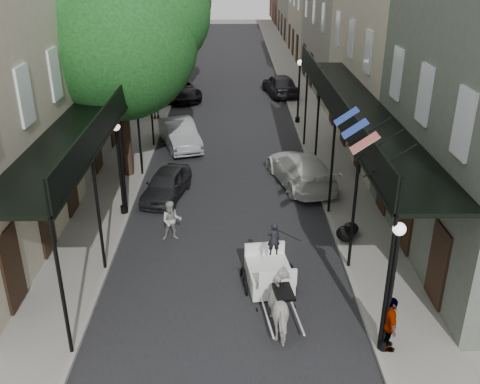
{
  "coord_description": "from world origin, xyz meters",
  "views": [
    {
      "loc": [
        0.22,
        -12.95,
        9.65
      ],
      "look_at": [
        0.46,
        4.67,
        1.6
      ],
      "focal_mm": 40.0,
      "sensor_mm": 36.0,
      "label": 1
    }
  ],
  "objects_px": {
    "pedestrian_walking": "(172,221)",
    "car_left_mid": "(180,134)",
    "lamppost_left": "(120,167)",
    "pedestrian_sidewalk_right": "(390,324)",
    "lamppost_right_far": "(299,90)",
    "horse": "(284,306)",
    "tree_near": "(127,31)",
    "car_left_far": "(178,89)",
    "carriage": "(267,254)",
    "car_left_near": "(166,184)",
    "lamppost_right_near": "(391,287)",
    "car_right_near": "(301,169)",
    "tree_far": "(165,12)",
    "car_right_far": "(280,85)",
    "pedestrian_sidewalk_left": "(155,104)"
  },
  "relations": [
    {
      "from": "pedestrian_walking",
      "to": "car_left_mid",
      "type": "height_order",
      "value": "pedestrian_walking"
    },
    {
      "from": "lamppost_left",
      "to": "pedestrian_sidewalk_right",
      "type": "xyz_separation_m",
      "value": [
        8.3,
        -8.0,
        -1.15
      ]
    },
    {
      "from": "lamppost_right_far",
      "to": "horse",
      "type": "distance_m",
      "value": 19.21
    },
    {
      "from": "tree_near",
      "to": "car_left_far",
      "type": "xyz_separation_m",
      "value": [
        0.6,
        13.82,
        -5.77
      ]
    },
    {
      "from": "car_left_far",
      "to": "carriage",
      "type": "bearing_deg",
      "value": -97.56
    },
    {
      "from": "lamppost_right_far",
      "to": "car_left_near",
      "type": "height_order",
      "value": "lamppost_right_far"
    },
    {
      "from": "lamppost_left",
      "to": "lamppost_right_near",
      "type": "bearing_deg",
      "value": -44.29
    },
    {
      "from": "horse",
      "to": "pedestrian_sidewalk_right",
      "type": "relative_size",
      "value": 1.15
    },
    {
      "from": "lamppost_left",
      "to": "car_left_near",
      "type": "height_order",
      "value": "lamppost_left"
    },
    {
      "from": "pedestrian_sidewalk_right",
      "to": "lamppost_right_near",
      "type": "bearing_deg",
      "value": 90.89
    },
    {
      "from": "tree_near",
      "to": "car_left_near",
      "type": "bearing_deg",
      "value": -57.44
    },
    {
      "from": "lamppost_left",
      "to": "carriage",
      "type": "bearing_deg",
      "value": -40.9
    },
    {
      "from": "car_left_mid",
      "to": "car_right_near",
      "type": "height_order",
      "value": "same"
    },
    {
      "from": "tree_far",
      "to": "car_right_near",
      "type": "distance_m",
      "value": 17.67
    },
    {
      "from": "car_right_near",
      "to": "carriage",
      "type": "bearing_deg",
      "value": 62.48
    },
    {
      "from": "horse",
      "to": "car_left_near",
      "type": "distance_m",
      "value": 9.63
    },
    {
      "from": "horse",
      "to": "tree_near",
      "type": "bearing_deg",
      "value": -70.2
    },
    {
      "from": "tree_near",
      "to": "lamppost_left",
      "type": "distance_m",
      "value": 6.1
    },
    {
      "from": "pedestrian_walking",
      "to": "car_left_far",
      "type": "bearing_deg",
      "value": 88.45
    },
    {
      "from": "tree_near",
      "to": "lamppost_right_near",
      "type": "height_order",
      "value": "tree_near"
    },
    {
      "from": "car_right_far",
      "to": "lamppost_left",
      "type": "bearing_deg",
      "value": 57.92
    },
    {
      "from": "carriage",
      "to": "car_right_far",
      "type": "relative_size",
      "value": 0.56
    },
    {
      "from": "tree_near",
      "to": "car_left_far",
      "type": "height_order",
      "value": "tree_near"
    },
    {
      "from": "lamppost_right_far",
      "to": "horse",
      "type": "height_order",
      "value": "lamppost_right_far"
    },
    {
      "from": "lamppost_right_near",
      "to": "car_left_mid",
      "type": "bearing_deg",
      "value": 112.72
    },
    {
      "from": "car_left_near",
      "to": "lamppost_left",
      "type": "bearing_deg",
      "value": -119.78
    },
    {
      "from": "car_left_far",
      "to": "car_right_far",
      "type": "xyz_separation_m",
      "value": [
        7.2,
        0.94,
        0.06
      ]
    },
    {
      "from": "tree_near",
      "to": "car_left_near",
      "type": "xyz_separation_m",
      "value": [
        1.6,
        -2.5,
        -5.88
      ]
    },
    {
      "from": "pedestrian_walking",
      "to": "pedestrian_sidewalk_left",
      "type": "relative_size",
      "value": 0.83
    },
    {
      "from": "tree_far",
      "to": "lamppost_right_far",
      "type": "xyz_separation_m",
      "value": [
        8.35,
        -6.18,
        -3.79
      ]
    },
    {
      "from": "lamppost_right_far",
      "to": "car_right_near",
      "type": "xyz_separation_m",
      "value": [
        -0.89,
        -9.0,
        -1.33
      ]
    },
    {
      "from": "pedestrian_walking",
      "to": "car_right_near",
      "type": "distance_m",
      "value": 7.18
    },
    {
      "from": "car_left_near",
      "to": "car_left_far",
      "type": "height_order",
      "value": "car_left_far"
    },
    {
      "from": "horse",
      "to": "carriage",
      "type": "xyz_separation_m",
      "value": [
        -0.31,
        2.35,
        0.23
      ]
    },
    {
      "from": "pedestrian_sidewalk_right",
      "to": "car_left_mid",
      "type": "xyz_separation_m",
      "value": [
        -6.8,
        16.0,
        -0.18
      ]
    },
    {
      "from": "car_left_far",
      "to": "car_right_near",
      "type": "relative_size",
      "value": 1.04
    },
    {
      "from": "pedestrian_sidewalk_left",
      "to": "lamppost_right_near",
      "type": "bearing_deg",
      "value": 91.05
    },
    {
      "from": "lamppost_right_near",
      "to": "pedestrian_sidewalk_left",
      "type": "distance_m",
      "value": 22.65
    },
    {
      "from": "car_left_near",
      "to": "car_right_far",
      "type": "xyz_separation_m",
      "value": [
        6.2,
        17.27,
        0.16
      ]
    },
    {
      "from": "car_left_far",
      "to": "car_right_near",
      "type": "bearing_deg",
      "value": -85.26
    },
    {
      "from": "pedestrian_sidewalk_right",
      "to": "car_right_near",
      "type": "xyz_separation_m",
      "value": [
        -0.99,
        11.0,
        -0.18
      ]
    },
    {
      "from": "lamppost_right_far",
      "to": "car_left_far",
      "type": "height_order",
      "value": "lamppost_right_far"
    },
    {
      "from": "car_right_near",
      "to": "lamppost_left",
      "type": "bearing_deg",
      "value": 9.07
    },
    {
      "from": "lamppost_left",
      "to": "pedestrian_sidewalk_left",
      "type": "bearing_deg",
      "value": 91.75
    },
    {
      "from": "pedestrian_walking",
      "to": "pedestrian_sidewalk_left",
      "type": "bearing_deg",
      "value": 93.39
    },
    {
      "from": "carriage",
      "to": "car_right_near",
      "type": "height_order",
      "value": "carriage"
    },
    {
      "from": "lamppost_left",
      "to": "lamppost_right_far",
      "type": "relative_size",
      "value": 1.0
    },
    {
      "from": "car_left_near",
      "to": "car_right_near",
      "type": "distance_m",
      "value": 5.96
    },
    {
      "from": "pedestrian_walking",
      "to": "tree_near",
      "type": "bearing_deg",
      "value": 103.62
    },
    {
      "from": "tree_far",
      "to": "car_left_far",
      "type": "xyz_separation_m",
      "value": [
        0.65,
        -0.18,
        -5.12
      ]
    }
  ]
}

